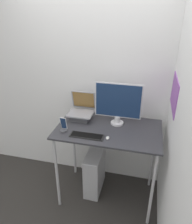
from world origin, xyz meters
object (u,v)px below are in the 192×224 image
object	(u,v)px
mouse	(108,138)
cell_phone	(64,128)
keyboard	(87,136)
computer_tower	(95,171)
laptop	(81,113)
monitor	(118,104)

from	to	relation	value
mouse	cell_phone	bearing A→B (deg)	176.93
keyboard	computer_tower	xyz separation A→B (m)	(0.01, 0.27, -0.70)
laptop	mouse	xyz separation A→B (m)	(0.38, -0.35, -0.07)
laptop	computer_tower	world-z (taller)	laptop
keyboard	mouse	bearing A→B (deg)	1.48
keyboard	cell_phone	xyz separation A→B (m)	(-0.26, 0.03, 0.04)
cell_phone	computer_tower	world-z (taller)	cell_phone
mouse	computer_tower	size ratio (longest dim) A/B	0.10
monitor	cell_phone	bearing A→B (deg)	-149.32
monitor	cell_phone	distance (m)	0.63
mouse	computer_tower	distance (m)	0.78
cell_phone	laptop	bearing A→B (deg)	74.16
monitor	mouse	distance (m)	0.40
monitor	mouse	xyz separation A→B (m)	(-0.04, -0.33, -0.23)
cell_phone	monitor	bearing A→B (deg)	30.68
laptop	keyboard	distance (m)	0.40
cell_phone	computer_tower	distance (m)	0.82
laptop	keyboard	bearing A→B (deg)	-64.60
keyboard	computer_tower	world-z (taller)	keyboard
mouse	keyboard	bearing A→B (deg)	-178.52
monitor	laptop	bearing A→B (deg)	177.78
monitor	cell_phone	world-z (taller)	monitor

